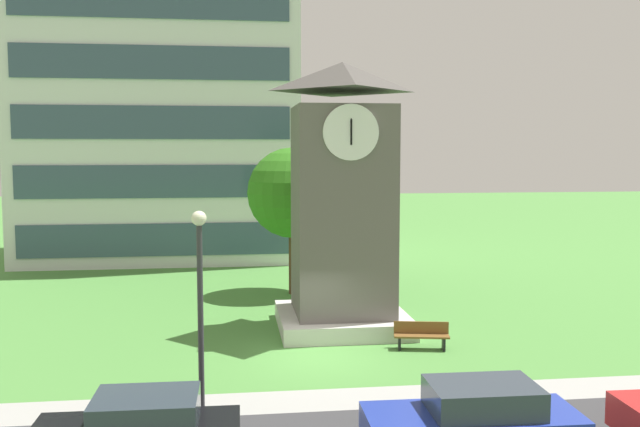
{
  "coord_description": "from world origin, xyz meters",
  "views": [
    {
      "loc": [
        -2.64,
        -21.24,
        6.54
      ],
      "look_at": [
        0.68,
        4.53,
        4.15
      ],
      "focal_mm": 39.08,
      "sensor_mm": 36.0,
      "label": 1
    }
  ],
  "objects_px": {
    "street_lamp": "(200,289)",
    "parked_car_blue": "(474,423)",
    "tree_near_tower": "(293,193)",
    "park_bench": "(421,335)",
    "clock_tower": "(342,212)"
  },
  "relations": [
    {
      "from": "park_bench",
      "to": "street_lamp",
      "type": "distance_m",
      "value": 9.06
    },
    {
      "from": "clock_tower",
      "to": "park_bench",
      "type": "bearing_deg",
      "value": -54.21
    },
    {
      "from": "park_bench",
      "to": "tree_near_tower",
      "type": "distance_m",
      "value": 10.76
    },
    {
      "from": "street_lamp",
      "to": "tree_near_tower",
      "type": "relative_size",
      "value": 0.77
    },
    {
      "from": "street_lamp",
      "to": "clock_tower",
      "type": "bearing_deg",
      "value": 59.76
    },
    {
      "from": "clock_tower",
      "to": "parked_car_blue",
      "type": "distance_m",
      "value": 11.8
    },
    {
      "from": "clock_tower",
      "to": "park_bench",
      "type": "xyz_separation_m",
      "value": [
        2.16,
        -3.0,
        -3.82
      ]
    },
    {
      "from": "clock_tower",
      "to": "parked_car_blue",
      "type": "relative_size",
      "value": 2.14
    },
    {
      "from": "street_lamp",
      "to": "parked_car_blue",
      "type": "bearing_deg",
      "value": -28.24
    },
    {
      "from": "tree_near_tower",
      "to": "park_bench",
      "type": "bearing_deg",
      "value": -69.99
    },
    {
      "from": "street_lamp",
      "to": "tree_near_tower",
      "type": "bearing_deg",
      "value": 76.37
    },
    {
      "from": "street_lamp",
      "to": "parked_car_blue",
      "type": "xyz_separation_m",
      "value": [
        5.74,
        -3.09,
        -2.36
      ]
    },
    {
      "from": "clock_tower",
      "to": "street_lamp",
      "type": "relative_size",
      "value": 1.89
    },
    {
      "from": "clock_tower",
      "to": "parked_car_blue",
      "type": "bearing_deg",
      "value": -84.99
    },
    {
      "from": "street_lamp",
      "to": "parked_car_blue",
      "type": "relative_size",
      "value": 1.13
    }
  ]
}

